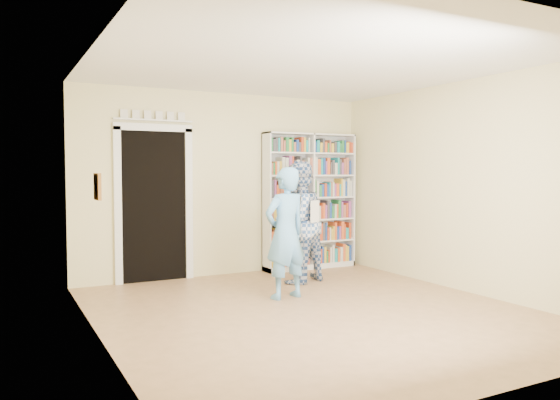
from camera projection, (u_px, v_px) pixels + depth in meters
name	position (u px, v px, depth m)	size (l,w,h in m)	color
floor	(314.00, 312.00, 6.00)	(5.00, 5.00, 0.00)	#926B46
ceiling	(314.00, 63.00, 5.85)	(5.00, 5.00, 0.00)	white
wall_back	(227.00, 184.00, 8.13)	(4.50, 4.50, 0.00)	beige
wall_left	(99.00, 193.00, 4.88)	(5.00, 5.00, 0.00)	beige
wall_right	(464.00, 186.00, 6.97)	(5.00, 5.00, 0.00)	beige
bookshelf	(310.00, 201.00, 8.64)	(1.55, 0.29, 2.14)	white
doorway	(154.00, 197.00, 7.61)	(1.10, 0.08, 2.43)	black
wall_art	(97.00, 187.00, 5.06)	(0.03, 0.25, 0.25)	brown
man_blue	(285.00, 233.00, 6.60)	(0.58, 0.38, 1.59)	#65AAE1
man_plaid	(298.00, 222.00, 7.52)	(0.82, 0.64, 1.68)	#2F5391
paper_sheet	(315.00, 211.00, 7.33)	(0.21, 0.01, 0.30)	white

